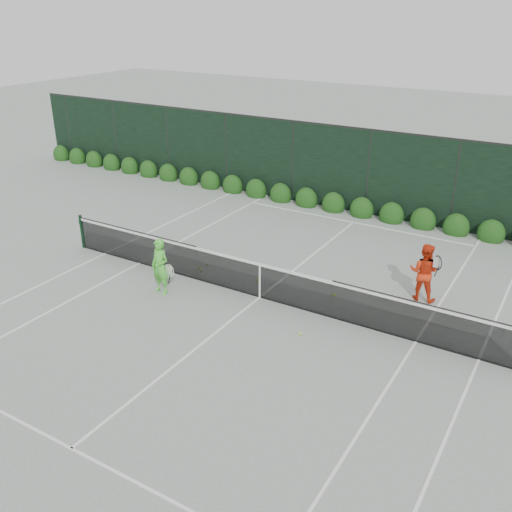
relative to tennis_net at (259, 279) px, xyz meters
The scene contains 8 objects.
ground 0.53m from the tennis_net, ahead, with size 80.00×80.00×0.00m, color gray.
tennis_net is the anchor object (origin of this frame).
player_woman 2.60m from the tennis_net, 155.42° to the right, with size 0.65×0.42×1.50m.
player_man 4.20m from the tennis_net, 29.84° to the left, with size 0.86×0.60×1.54m.
court_lines 0.53m from the tennis_net, ahead, with size 11.03×23.83×0.01m.
windscreen_fence 2.88m from the tennis_net, 89.49° to the right, with size 32.00×21.07×3.06m.
hedge_row 7.16m from the tennis_net, 89.80° to the left, with size 31.66×0.65×0.94m.
tennis_balls 0.80m from the tennis_net, 121.14° to the left, with size 4.18×2.25×0.07m.
Camera 1 is at (6.65, -11.28, 7.07)m, focal length 40.00 mm.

